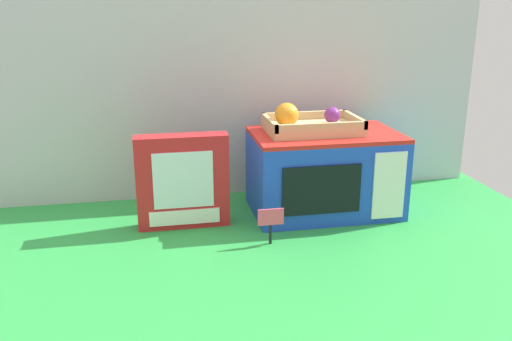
{
  "coord_description": "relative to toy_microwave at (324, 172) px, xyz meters",
  "views": [
    {
      "loc": [
        -0.3,
        -1.49,
        0.62
      ],
      "look_at": [
        -0.0,
        0.01,
        0.15
      ],
      "focal_mm": 38.36,
      "sensor_mm": 36.0,
      "label": 1
    }
  ],
  "objects": [
    {
      "name": "price_sign",
      "position": [
        -0.21,
        -0.21,
        -0.06
      ],
      "size": [
        0.07,
        0.01,
        0.1
      ],
      "color": "black",
      "rests_on": "ground"
    },
    {
      "name": "display_back_panel",
      "position": [
        -0.21,
        0.23,
        0.22
      ],
      "size": [
        1.61,
        0.03,
        0.69
      ],
      "primitive_type": "cube",
      "color": "#B7BABF",
      "rests_on": "ground"
    },
    {
      "name": "cookie_set_box",
      "position": [
        -0.43,
        -0.04,
        0.01
      ],
      "size": [
        0.26,
        0.06,
        0.27
      ],
      "color": "red",
      "rests_on": "ground"
    },
    {
      "name": "toy_microwave",
      "position": [
        0.0,
        0.0,
        0.0
      ],
      "size": [
        0.44,
        0.28,
        0.25
      ],
      "color": "blue",
      "rests_on": "ground"
    },
    {
      "name": "food_groups_crate",
      "position": [
        -0.05,
        0.01,
        0.15
      ],
      "size": [
        0.27,
        0.18,
        0.09
      ],
      "color": "tan",
      "rests_on": "toy_microwave"
    },
    {
      "name": "ground_plane",
      "position": [
        -0.21,
        -0.03,
        -0.12
      ],
      "size": [
        1.7,
        1.7,
        0.0
      ],
      "primitive_type": "plane",
      "color": "green",
      "rests_on": "ground"
    }
  ]
}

